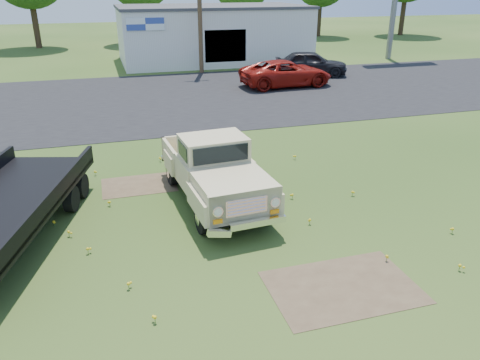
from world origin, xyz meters
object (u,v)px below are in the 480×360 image
object	(u,v)px
vintage_pickup_truck	(214,169)
dark_sedan	(311,63)
red_pickup	(286,74)
flatbed_trailer	(1,203)

from	to	relation	value
vintage_pickup_truck	dark_sedan	distance (m)	20.11
vintage_pickup_truck	red_pickup	distance (m)	16.34
dark_sedan	vintage_pickup_truck	bearing A→B (deg)	166.72
red_pickup	vintage_pickup_truck	bearing A→B (deg)	147.84
vintage_pickup_truck	flatbed_trailer	distance (m)	5.33
red_pickup	flatbed_trailer	bearing A→B (deg)	135.41
flatbed_trailer	red_pickup	distance (m)	19.96
vintage_pickup_truck	dark_sedan	bearing A→B (deg)	53.72
flatbed_trailer	vintage_pickup_truck	bearing A→B (deg)	23.44
vintage_pickup_truck	flatbed_trailer	bearing A→B (deg)	-176.67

